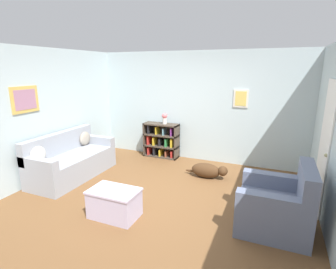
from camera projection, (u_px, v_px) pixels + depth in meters
The scene contains 9 objects.
ground_plane at pixel (159, 198), 4.59m from camera, with size 14.00×14.00×0.00m, color brown.
wall_back at pixel (198, 107), 6.28m from camera, with size 5.60×0.13×2.60m.
wall_left at pixel (43, 115), 5.22m from camera, with size 0.13×5.00×2.60m.
couch at pixel (71, 161), 5.43m from camera, with size 0.82×1.85×0.91m.
bookshelf at pixel (161, 141), 6.64m from camera, with size 0.88×0.32×0.86m.
recliner_chair at pixel (278, 206), 3.64m from camera, with size 0.94×0.93×0.96m.
coffee_table at pixel (114, 202), 3.96m from camera, with size 0.74×0.48×0.44m.
dog at pixel (208, 170), 5.39m from camera, with size 0.90×0.28×0.31m.
vase at pixel (165, 118), 6.43m from camera, with size 0.13×0.13×0.27m.
Camera 1 is at (1.76, -3.79, 2.21)m, focal length 28.00 mm.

